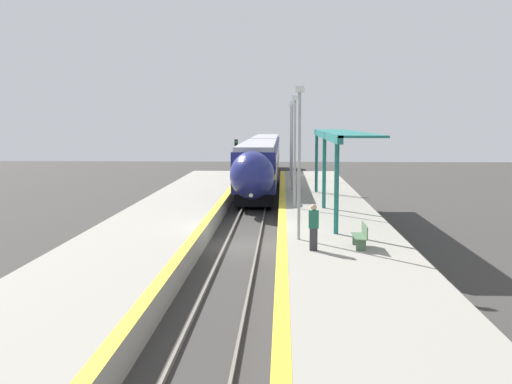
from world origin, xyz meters
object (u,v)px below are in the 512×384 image
Objects in this scene: platform_bench at (361,235)px; person_waiting at (314,227)px; railway_signal at (236,158)px; lamppost_near at (299,154)px; lamppost_far at (292,140)px; lamppost_farthest at (291,137)px; train at (263,158)px; lamppost_mid at (295,145)px.

platform_bench is 0.92× the size of person_waiting.
railway_signal is 0.67× the size of lamppost_near.
platform_bench is 0.26× the size of lamppost_far.
railway_signal is at bearing 102.58° from platform_bench.
person_waiting is at bearing -80.79° from railway_signal.
lamppost_farthest is at bearing 90.92° from person_waiting.
lamppost_far is 1.00× the size of lamppost_farthest.
lamppost_farthest is (-0.48, 29.89, 2.53)m from person_waiting.
railway_signal reaches higher than train.
lamppost_near and lamppost_mid have the same top height.
train is at bearing 97.99° from platform_bench.
lamppost_mid is 1.00× the size of lamppost_far.
lamppost_near reaches higher than platform_bench.
lamppost_far reaches higher than train.
train is 13.88m from lamppost_far.
person_waiting is (2.93, -34.16, -0.52)m from train.
lamppost_farthest is at bearing 94.43° from platform_bench.
lamppost_far reaches higher than platform_bench.
railway_signal is 5.14m from lamppost_farthest.
platform_bench is 0.26× the size of lamppost_near.
lamppost_mid is at bearing -83.87° from train.
lamppost_farthest is at bearing 90.00° from lamppost_mid.
lamppost_mid reaches higher than railway_signal.
lamppost_near reaches higher than railway_signal.
railway_signal is at bearing 113.32° from lamppost_far.
platform_bench is 0.26× the size of lamppost_farthest.
lamppost_near is at bearing 102.63° from person_waiting.
lamppost_near is at bearing -81.04° from railway_signal.
lamppost_far is at bearing -79.75° from train.
railway_signal is (-2.15, -2.86, 0.19)m from train.
person_waiting is at bearing -77.37° from lamppost_near.
person_waiting is 20.80m from lamppost_far.
lamppost_farthest is (0.00, 9.25, 0.00)m from lamppost_far.
lamppost_far is at bearing 91.33° from person_waiting.
platform_bench is at bearing -77.42° from railway_signal.
railway_signal is at bearing -126.93° from train.
train is 7.08× the size of lamppost_far.
lamppost_mid is at bearing 101.82° from platform_bench.
person_waiting is at bearing -88.67° from lamppost_far.
railway_signal is at bearing 162.94° from lamppost_farthest.
platform_bench is at bearing -35.36° from lamppost_near.
lamppost_far reaches higher than railway_signal.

